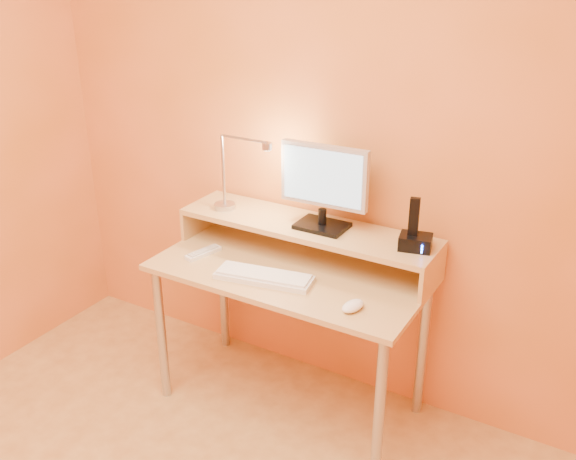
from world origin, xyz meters
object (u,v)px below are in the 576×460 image
Objects in this scene: lamp_base at (225,206)px; phone_dock at (415,242)px; keyboard at (264,277)px; remote_control at (203,253)px; mouse at (353,306)px; monitor_panel at (324,176)px.

phone_dock is (0.93, 0.03, 0.02)m from lamp_base.
lamp_base is 0.24× the size of keyboard.
mouse is at bearing 6.96° from remote_control.
monitor_panel reaches higher than remote_control.
keyboard is (-0.12, -0.30, -0.39)m from monitor_panel.
keyboard is (-0.55, -0.29, -0.18)m from phone_dock.
monitor_panel is 0.67m from remote_control.
monitor_panel is 2.20× the size of remote_control.
lamp_base is 0.91× the size of mouse.
keyboard is at bearing -171.54° from mouse.
mouse reaches higher than remote_control.
monitor_panel is 3.97× the size of lamp_base.
lamp_base is at bearing 169.18° from phone_dock.
monitor_panel is 3.05× the size of phone_dock.
remote_control is at bearing -173.82° from mouse.
lamp_base is at bearing -177.62° from monitor_panel.
monitor_panel is at bearing 165.99° from phone_dock.
keyboard is 2.31× the size of remote_control.
mouse is at bearing -123.43° from phone_dock.
mouse is (0.31, -0.33, -0.38)m from monitor_panel.
remote_control is at bearing 159.61° from keyboard.
monitor_panel is at bearing 39.45° from remote_control.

